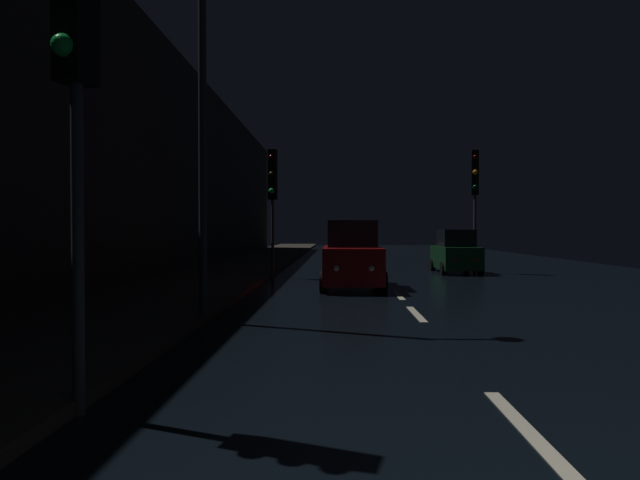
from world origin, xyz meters
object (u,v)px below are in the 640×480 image
object	(u,v)px
traffic_light_near_left	(75,30)
car_parked_right_far	(456,253)
traffic_light_far_left	(272,185)
streetlamp_overhead	(224,59)
traffic_light_far_right	(475,183)
car_approaching_headlights	(352,257)

from	to	relation	value
traffic_light_near_left	car_parked_right_far	world-z (taller)	traffic_light_near_left
traffic_light_far_left	traffic_light_near_left	distance (m)	15.57
traffic_light_far_left	traffic_light_near_left	xyz separation A→B (m)	(-0.10, -15.57, 0.20)
traffic_light_near_left	streetlamp_overhead	xyz separation A→B (m)	(0.33, 5.47, 1.41)
traffic_light_far_right	traffic_light_far_left	bearing A→B (deg)	-59.63
traffic_light_far_left	car_parked_right_far	world-z (taller)	traffic_light_far_left
traffic_light_far_left	streetlamp_overhead	xyz separation A→B (m)	(0.23, -10.10, 1.62)
car_approaching_headlights	traffic_light_near_left	bearing A→B (deg)	-14.12
traffic_light_near_left	car_approaching_headlights	xyz separation A→B (m)	(3.03, 12.06, -2.79)
traffic_light_near_left	car_parked_right_far	size ratio (longest dim) A/B	1.40
traffic_light_far_left	car_approaching_headlights	distance (m)	5.25
traffic_light_far_right	traffic_light_near_left	xyz separation A→B (m)	(-8.44, -18.29, -0.07)
streetlamp_overhead	traffic_light_near_left	bearing A→B (deg)	-93.50
traffic_light_far_left	streetlamp_overhead	distance (m)	10.23
traffic_light_far_left	car_approaching_headlights	size ratio (longest dim) A/B	1.16
traffic_light_near_left	streetlamp_overhead	bearing A→B (deg)	-169.51
traffic_light_near_left	car_parked_right_far	xyz separation A→B (m)	(7.65, 18.38, -2.92)
traffic_light_far_right	car_approaching_headlights	world-z (taller)	traffic_light_far_right
streetlamp_overhead	car_approaching_headlights	bearing A→B (deg)	67.72
traffic_light_far_left	car_approaching_headlights	world-z (taller)	traffic_light_far_left
traffic_light_far_right	car_parked_right_far	size ratio (longest dim) A/B	1.42
traffic_light_far_left	traffic_light_far_right	bearing A→B (deg)	115.21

